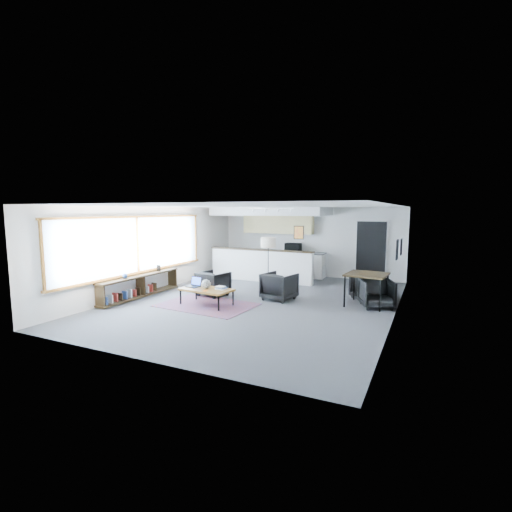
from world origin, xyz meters
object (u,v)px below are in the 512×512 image
at_px(coffee_table, 207,290).
at_px(book_stack, 221,288).
at_px(dining_table, 367,276).
at_px(ceramic_pot, 206,284).
at_px(floor_lamp, 268,244).
at_px(armchair_left, 213,282).
at_px(laptop, 195,284).
at_px(dining_chair_far, 368,286).
at_px(microwave, 293,247).
at_px(armchair_right, 279,285).
at_px(dining_chair_near, 377,294).

relative_size(coffee_table, book_stack, 4.77).
xyz_separation_m(book_stack, dining_table, (3.41, 1.69, 0.29)).
distance_m(ceramic_pot, floor_lamp, 2.78).
bearing_deg(coffee_table, armchair_left, 118.74).
bearing_deg(laptop, dining_table, 31.46).
xyz_separation_m(laptop, ceramic_pot, (0.44, -0.11, 0.05)).
height_order(floor_lamp, dining_chair_far, floor_lamp).
relative_size(ceramic_pot, microwave, 0.41).
xyz_separation_m(coffee_table, book_stack, (0.39, 0.09, 0.07)).
bearing_deg(ceramic_pot, coffee_table, 12.50).
bearing_deg(floor_lamp, armchair_left, -124.74).
distance_m(laptop, dining_table, 4.56).
bearing_deg(armchair_left, coffee_table, 122.61).
bearing_deg(floor_lamp, book_stack, -96.09).
height_order(coffee_table, laptop, laptop).
bearing_deg(laptop, armchair_right, 43.33).
xyz_separation_m(armchair_right, dining_table, (2.30, 0.39, 0.36)).
height_order(laptop, armchair_right, armchair_right).
relative_size(armchair_right, dining_chair_far, 1.23).
height_order(dining_chair_near, microwave, microwave).
bearing_deg(armchair_right, laptop, 44.27).
bearing_deg(armchair_left, armchair_right, -159.03).
height_order(coffee_table, dining_chair_far, dining_chair_far).
height_order(ceramic_pot, dining_chair_near, ceramic_pot).
relative_size(coffee_table, laptop, 3.57).
bearing_deg(armchair_right, book_stack, 60.37).
relative_size(ceramic_pot, dining_table, 0.22).
relative_size(laptop, dining_chair_near, 0.59).
bearing_deg(ceramic_pot, microwave, 83.74).
distance_m(book_stack, armchair_right, 1.71).
distance_m(ceramic_pot, armchair_left, 1.11).
relative_size(dining_chair_near, dining_chair_far, 1.01).
relative_size(laptop, microwave, 0.68).
bearing_deg(dining_chair_near, dining_chair_far, 88.08).
relative_size(floor_lamp, dining_table, 1.51).
xyz_separation_m(book_stack, microwave, (0.17, 5.04, 0.65)).
bearing_deg(microwave, dining_chair_near, -50.31).
xyz_separation_m(coffee_table, floor_lamp, (0.65, 2.56, 1.01)).
xyz_separation_m(laptop, armchair_left, (0.02, 0.91, -0.12)).
bearing_deg(coffee_table, ceramic_pot, -161.43).
bearing_deg(armchair_left, dining_chair_near, -161.44).
height_order(laptop, dining_table, dining_table).
height_order(laptop, book_stack, laptop).
relative_size(dining_chair_near, microwave, 1.16).
distance_m(ceramic_pot, dining_chair_near, 4.42).
height_order(book_stack, dining_table, dining_table).
xyz_separation_m(armchair_right, dining_chair_near, (2.57, 0.31, -0.08)).
bearing_deg(armchair_left, laptop, 98.46).
xyz_separation_m(dining_table, dining_chair_far, (-0.10, 0.89, -0.43)).
distance_m(laptop, dining_chair_far, 4.87).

